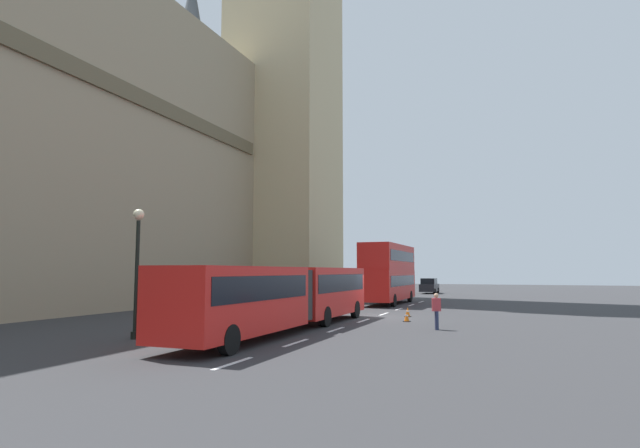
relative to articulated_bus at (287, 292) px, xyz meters
The scene contains 9 objects.
ground_plane 8.59m from the articulated_bus, 13.71° to the right, with size 160.00×160.00×0.00m, color #333335.
lane_centre_marking 8.44m from the articulated_bus, 13.96° to the right, with size 34.40×0.16×0.01m.
articulated_bus is the anchor object (origin of this frame).
double_decker_bus 20.19m from the articulated_bus, ahead, with size 10.15×2.54×4.90m.
sedan_lead 41.49m from the articulated_bus, ahead, with size 4.40×1.86×1.85m.
traffic_cone_west 7.62m from the articulated_bus, 35.22° to the right, with size 0.36×0.36×0.58m.
traffic_cone_middle 9.88m from the articulated_bus, 22.85° to the right, with size 0.36×0.36×0.58m.
street_lamp 6.73m from the articulated_bus, 136.93° to the left, with size 0.44×0.44×5.27m.
pedestrian_near_cones 7.03m from the articulated_bus, 66.11° to the right, with size 0.35×0.45×1.69m.
Camera 1 is at (-29.49, -7.87, 2.72)m, focal length 28.27 mm.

